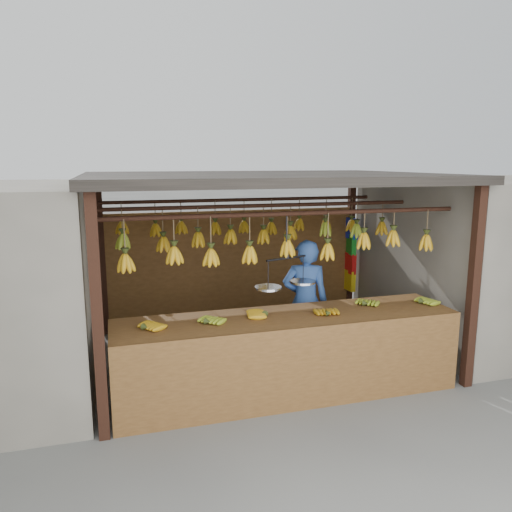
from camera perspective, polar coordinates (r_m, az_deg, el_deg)
name	(u,v)px	position (r m, az deg, el deg)	size (l,w,h in m)	color
ground	(262,356)	(6.77, 0.72, -11.34)	(80.00, 80.00, 0.00)	#5B5B57
stall	(255,206)	(6.61, -0.07, 5.77)	(4.30, 3.30, 2.40)	black
neighbor_right	(494,257)	(8.21, 25.55, -0.09)	(3.00, 3.00, 2.30)	slate
counter	(292,336)	(5.40, 4.14, -9.12)	(3.75, 0.85, 0.96)	brown
hanging_bananas	(263,236)	(6.33, 0.83, 2.28)	(3.61, 2.23, 0.39)	#BD8714
balance_scale	(286,281)	(5.46, 3.45, -2.90)	(0.73, 0.42, 0.79)	black
vendor	(305,302)	(6.38, 5.64, -5.20)	(0.58, 0.38, 1.59)	#3359A5
bag_bundles	(351,254)	(8.39, 10.78, 0.22)	(0.08, 0.26, 1.22)	#1426BF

